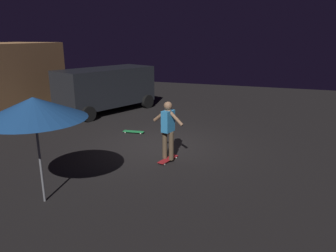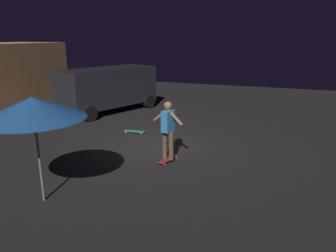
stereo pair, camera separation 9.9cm
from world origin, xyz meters
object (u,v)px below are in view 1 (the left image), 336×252
skateboard_spare (134,132)px  skater (168,126)px  parked_van (106,87)px  skateboard_ridden (168,159)px  patio_umbrella (34,108)px

skateboard_spare → skater: skater is taller
parked_van → skateboard_ridden: parked_van is taller
patio_umbrella → skateboard_spare: 5.58m
skateboard_ridden → skater: skater is taller
skater → parked_van: bearing=43.9°
skater → skateboard_ridden: bearing=-26.6°
parked_van → patio_umbrella: 8.66m
patio_umbrella → skateboard_spare: bearing=3.5°
patio_umbrella → skateboard_ridden: (3.04, -1.79, -2.02)m
parked_van → skateboard_ridden: (-5.02, -4.83, -1.11)m
parked_van → skateboard_spare: bearing=-136.4°
parked_van → skateboard_spare: 4.11m
patio_umbrella → skater: bearing=-30.5°
skateboard_spare → parked_van: bearing=43.6°
patio_umbrella → skateboard_ridden: patio_umbrella is taller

